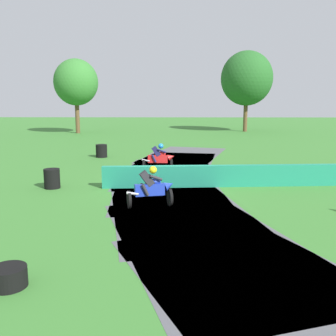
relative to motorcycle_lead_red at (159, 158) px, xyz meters
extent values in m
plane|color=#38752D|center=(0.40, -3.74, -0.66)|extent=(120.00, 120.00, 0.00)
cube|color=#515156|center=(1.42, 5.50, -0.65)|extent=(6.29, 8.91, 0.01)
cube|color=#515156|center=(0.74, 2.47, -0.65)|extent=(5.49, 8.63, 0.01)
cube|color=#515156|center=(0.43, -0.62, -0.65)|extent=(4.61, 8.23, 0.01)
cube|color=#515156|center=(0.47, -3.73, -0.65)|extent=(4.83, 8.34, 0.01)
cube|color=#515156|center=(0.87, -6.81, -0.65)|extent=(5.69, 8.70, 0.01)
cube|color=#515156|center=(1.63, -9.83, -0.65)|extent=(6.47, 8.96, 0.01)
cube|color=#515156|center=(2.73, -12.73, -0.65)|extent=(7.17, 9.09, 0.01)
cube|color=#1E8466|center=(5.68, -3.36, -0.21)|extent=(15.77, 1.43, 0.90)
cylinder|color=black|center=(0.62, -0.10, -0.36)|extent=(0.13, 0.70, 0.70)
cylinder|color=black|center=(-0.78, -0.02, -0.36)|extent=(0.13, 0.70, 0.70)
cube|color=red|center=(-0.08, -0.01, -0.07)|extent=(1.02, 0.40, 0.44)
ellipsoid|color=red|center=(0.11, 0.03, 0.19)|extent=(0.46, 0.34, 0.29)
cone|color=red|center=(0.60, -0.02, 0.05)|extent=(0.41, 0.37, 0.45)
cylinder|color=#B2B2B7|center=(-0.68, -0.10, -0.12)|extent=(0.41, 0.14, 0.17)
cube|color=#1E1E4C|center=(-0.15, 0.07, 0.31)|extent=(0.51, 0.40, 0.61)
sphere|color=#1E7FE0|center=(0.07, 0.10, 0.59)|extent=(0.26, 0.26, 0.26)
cylinder|color=#1E1E4C|center=(0.14, 0.23, 0.30)|extent=(0.43, 0.15, 0.24)
cylinder|color=#1E1E4C|center=(0.12, -0.12, 0.37)|extent=(0.43, 0.15, 0.24)
cylinder|color=#1E1E4C|center=(-0.24, 0.19, -0.08)|extent=(0.27, 0.18, 0.42)
cylinder|color=#1E1E4C|center=(-0.27, -0.17, -0.01)|extent=(0.27, 0.18, 0.42)
cylinder|color=black|center=(0.61, -6.53, -0.36)|extent=(0.25, 0.66, 0.66)
cylinder|color=black|center=(-0.74, -6.89, -0.36)|extent=(0.25, 0.66, 0.66)
cube|color=#1E38B2|center=(-0.07, -6.68, -0.06)|extent=(1.05, 0.56, 0.43)
ellipsoid|color=#1E38B2|center=(0.10, -6.61, 0.20)|extent=(0.50, 0.41, 0.27)
cone|color=#1E38B2|center=(0.58, -6.49, 0.06)|extent=(0.46, 0.39, 0.43)
cylinder|color=#B2B2B7|center=(-0.62, -6.95, -0.13)|extent=(0.42, 0.19, 0.17)
cube|color=#28282D|center=(-0.16, -6.66, 0.32)|extent=(0.56, 0.38, 0.59)
sphere|color=yellow|center=(0.05, -6.57, 0.60)|extent=(0.26, 0.26, 0.26)
cylinder|color=#28282D|center=(0.07, -6.41, 0.33)|extent=(0.44, 0.19, 0.24)
cylinder|color=#28282D|center=(0.16, -6.76, 0.37)|extent=(0.44, 0.19, 0.24)
cylinder|color=#28282D|center=(-0.29, -6.55, -0.06)|extent=(0.30, 0.14, 0.42)
cylinder|color=#28282D|center=(-0.20, -6.89, -0.02)|extent=(0.30, 0.14, 0.42)
cylinder|color=black|center=(-3.80, 4.42, -0.56)|extent=(0.70, 0.70, 0.20)
cylinder|color=black|center=(-3.80, 4.42, -0.36)|extent=(0.70, 0.70, 0.20)
cylinder|color=black|center=(-3.80, 4.42, -0.16)|extent=(0.70, 0.70, 0.20)
cylinder|color=black|center=(-3.80, 4.42, 0.04)|extent=(0.70, 0.70, 0.20)
cylinder|color=black|center=(-4.24, -3.98, -0.56)|extent=(0.64, 0.64, 0.20)
cylinder|color=black|center=(-4.24, -3.98, -0.36)|extent=(0.64, 0.64, 0.20)
cylinder|color=black|center=(-4.24, -3.98, -0.16)|extent=(0.64, 0.64, 0.20)
cylinder|color=black|center=(-4.24, -3.98, 0.04)|extent=(0.64, 0.64, 0.20)
cylinder|color=black|center=(-2.46, -12.33, -0.56)|extent=(0.71, 0.71, 0.20)
cylinder|color=black|center=(-2.46, -12.33, -0.36)|extent=(0.71, 0.71, 0.20)
cylinder|color=brown|center=(8.63, 23.74, 1.05)|extent=(0.44, 0.44, 3.41)
ellipsoid|color=#235B23|center=(8.63, 23.74, 5.13)|extent=(5.61, 5.61, 5.89)
cylinder|color=brown|center=(-9.49, 21.30, 1.02)|extent=(0.44, 0.44, 3.35)
ellipsoid|color=#33752D|center=(-9.49, 21.30, 4.63)|extent=(4.56, 4.56, 4.79)
camera|label=1|loc=(0.77, -19.22, 2.97)|focal=40.98mm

